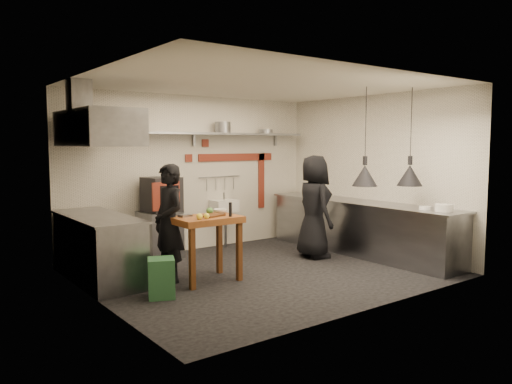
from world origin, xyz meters
TOP-DOWN VIEW (x-y plane):
  - floor at (0.00, 0.00)m, footprint 5.00×5.00m
  - ceiling at (0.00, 0.00)m, footprint 5.00×5.00m
  - wall_back at (0.00, 2.10)m, footprint 5.00×0.04m
  - wall_front at (0.00, -2.10)m, footprint 5.00×0.04m
  - wall_left at (-2.50, 0.00)m, footprint 0.04×4.20m
  - wall_right at (2.50, 0.00)m, footprint 0.04×4.20m
  - red_band_horiz at (0.95, 2.08)m, footprint 1.70×0.02m
  - red_band_vert at (1.55, 2.08)m, footprint 0.14×0.02m
  - red_tile_a at (0.25, 2.08)m, footprint 0.14×0.02m
  - red_tile_b at (-0.10, 2.08)m, footprint 0.14×0.02m
  - back_shelf at (0.00, 1.92)m, footprint 4.60×0.34m
  - shelf_bracket_left at (-1.90, 2.07)m, footprint 0.04×0.06m
  - shelf_bracket_mid at (0.00, 2.07)m, footprint 0.04×0.06m
  - shelf_bracket_right at (1.90, 2.07)m, footprint 0.04×0.06m
  - pan_far_left at (-1.43, 1.92)m, footprint 0.31×0.31m
  - pan_mid_left at (-1.15, 1.92)m, footprint 0.31×0.31m
  - stock_pot at (0.53, 1.92)m, footprint 0.37×0.37m
  - pan_right at (1.54, 1.92)m, footprint 0.34×0.34m
  - oven_stand at (-0.83, 1.79)m, footprint 0.67×0.62m
  - combi_oven at (-0.81, 1.76)m, footprint 0.59×0.55m
  - oven_door at (-0.87, 1.47)m, footprint 0.51×0.08m
  - oven_glass at (-0.81, 1.47)m, footprint 0.35×0.05m
  - hand_sink at (0.55, 1.92)m, footprint 0.46×0.34m
  - sink_tap at (0.55, 1.92)m, footprint 0.03×0.03m
  - sink_drain at (0.55, 1.88)m, footprint 0.06×0.06m
  - utensil_rail at (0.55, 2.06)m, footprint 0.90×0.02m
  - counter_right at (2.15, 0.00)m, footprint 0.70×3.80m
  - counter_right_top at (2.15, 0.00)m, footprint 0.76×3.90m
  - plate_stack at (2.12, -1.65)m, footprint 0.34×0.34m
  - small_bowl_right at (2.10, -1.33)m, footprint 0.23×0.23m
  - counter_left at (-2.15, 1.05)m, footprint 0.70×1.90m
  - counter_left_top at (-2.15, 1.05)m, footprint 0.76×2.00m
  - extractor_hood at (-2.10, 1.05)m, footprint 0.78×1.60m
  - hood_duct at (-2.35, 1.05)m, footprint 0.28×0.28m
  - green_bin at (-1.80, -0.22)m, footprint 0.43×0.43m
  - prep_table at (-0.94, 0.10)m, footprint 0.92×0.64m
  - cutting_board at (-0.86, 0.07)m, footprint 0.37×0.30m
  - pepper_mill at (-0.67, -0.11)m, footprint 0.06×0.06m
  - lemon_a at (-1.16, -0.08)m, footprint 0.11×0.11m
  - lemon_b at (-1.04, -0.09)m, footprint 0.09×0.09m
  - veg_ball at (-0.79, 0.25)m, footprint 0.10×0.10m
  - steel_tray at (-1.19, 0.25)m, footprint 0.19×0.14m
  - bowl at (-0.61, 0.26)m, footprint 0.26×0.26m
  - heat_lamp_near at (1.43, -0.71)m, footprint 0.46×0.46m
  - heat_lamp_far at (2.05, -1.08)m, footprint 0.41×0.41m
  - chef_left at (-1.36, 0.41)m, footprint 0.40×0.60m
  - chef_right at (1.31, 0.29)m, footprint 0.76×0.97m

SIDE VIEW (x-z plane):
  - floor at x=0.00m, z-range 0.00..0.00m
  - green_bin at x=-1.80m, z-range 0.00..0.50m
  - sink_drain at x=0.55m, z-range 0.01..0.67m
  - oven_stand at x=-0.83m, z-range 0.00..0.80m
  - counter_right at x=2.15m, z-range 0.00..0.90m
  - counter_left at x=-2.15m, z-range 0.00..0.90m
  - prep_table at x=-0.94m, z-range 0.00..0.92m
  - hand_sink at x=0.55m, z-range 0.67..0.89m
  - chef_left at x=-1.36m, z-range 0.00..1.66m
  - chef_right at x=1.31m, z-range 0.00..1.74m
  - counter_right_top at x=2.15m, z-range 0.90..0.93m
  - counter_left_top at x=-2.15m, z-range 0.90..0.93m
  - cutting_board at x=-0.86m, z-range 0.92..0.94m
  - steel_tray at x=-1.19m, z-range 0.92..0.95m
  - bowl at x=-0.61m, z-range 0.92..0.98m
  - small_bowl_right at x=2.10m, z-range 0.93..0.98m
  - lemon_b at x=-1.04m, z-range 0.92..1.00m
  - sink_tap at x=0.55m, z-range 0.89..1.03m
  - lemon_a at x=-1.16m, z-range 0.92..1.00m
  - veg_ball at x=-0.79m, z-range 0.92..1.02m
  - plate_stack at x=2.12m, z-range 0.93..1.04m
  - pepper_mill at x=-0.67m, z-range 0.92..1.12m
  - combi_oven at x=-0.81m, z-range 0.80..1.38m
  - oven_door at x=-0.87m, z-range 0.86..1.32m
  - oven_glass at x=-0.81m, z-range 0.92..1.26m
  - red_band_vert at x=1.55m, z-range 0.65..1.75m
  - utensil_rail at x=0.55m, z-range 1.31..1.33m
  - wall_back at x=0.00m, z-range 0.00..2.80m
  - wall_front at x=0.00m, z-range 0.00..2.80m
  - wall_left at x=-2.50m, z-range 0.00..2.80m
  - wall_right at x=2.50m, z-range 0.00..2.80m
  - red_band_horiz at x=0.95m, z-range 1.61..1.75m
  - red_tile_b at x=-0.10m, z-range 1.61..1.75m
  - red_tile_a at x=0.25m, z-range 1.88..2.02m
  - shelf_bracket_left at x=-1.90m, z-range 1.90..2.14m
  - shelf_bracket_mid at x=0.00m, z-range 1.90..2.14m
  - shelf_bracket_right at x=1.90m, z-range 1.90..2.14m
  - heat_lamp_far at x=2.05m, z-range 1.28..2.80m
  - heat_lamp_near at x=1.43m, z-range 1.28..2.80m
  - back_shelf at x=0.00m, z-range 2.10..2.14m
  - extractor_hood at x=-2.10m, z-range 1.90..2.40m
  - pan_mid_left at x=-1.15m, z-range 2.14..2.21m
  - pan_right at x=1.54m, z-range 2.14..2.22m
  - pan_far_left at x=-1.43m, z-range 2.14..2.23m
  - stock_pot at x=0.53m, z-range 2.14..2.34m
  - hood_duct at x=-2.35m, z-range 2.30..2.80m
  - ceiling at x=0.00m, z-range 2.80..2.80m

